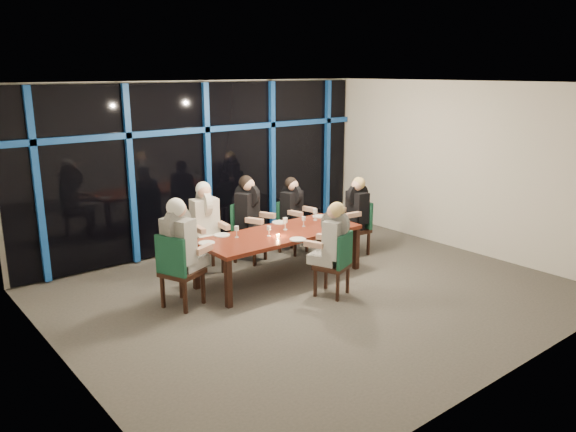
{
  "coord_description": "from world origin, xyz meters",
  "views": [
    {
      "loc": [
        -5.11,
        -5.73,
        3.17
      ],
      "look_at": [
        0.0,
        0.6,
        1.05
      ],
      "focal_mm": 35.0,
      "sensor_mm": 36.0,
      "label": 1
    }
  ],
  "objects": [
    {
      "name": "plate_end_left",
      "position": [
        -1.18,
        1.01,
        0.76
      ],
      "size": [
        0.24,
        0.24,
        0.01
      ],
      "primitive_type": "cylinder",
      "color": "white",
      "rests_on": "dining_table"
    },
    {
      "name": "diner_far_mid",
      "position": [
        0.1,
        1.76,
        0.97
      ],
      "size": [
        0.64,
        0.7,
        0.99
      ],
      "rotation": [
        0.0,
        0.0,
        0.43
      ],
      "color": "black",
      "rests_on": "ground"
    },
    {
      "name": "wine_glass_b",
      "position": [
        0.16,
        0.86,
        0.89
      ],
      "size": [
        0.07,
        0.07,
        0.19
      ],
      "color": "silver",
      "rests_on": "dining_table"
    },
    {
      "name": "tea_light",
      "position": [
        -0.15,
        0.65,
        0.76
      ],
      "size": [
        0.05,
        0.05,
        0.03
      ],
      "primitive_type": "cylinder",
      "color": "#FFAC4C",
      "rests_on": "dining_table"
    },
    {
      "name": "dining_table",
      "position": [
        0.0,
        0.8,
        0.68
      ],
      "size": [
        2.6,
        1.0,
        0.75
      ],
      "color": "maroon",
      "rests_on": "ground"
    },
    {
      "name": "plate_near_mid",
      "position": [
        -0.04,
        0.32,
        0.76
      ],
      "size": [
        0.24,
        0.24,
        0.01
      ],
      "primitive_type": "cylinder",
      "color": "white",
      "rests_on": "dining_table"
    },
    {
      "name": "plate_far_right",
      "position": [
        1.11,
        1.13,
        0.76
      ],
      "size": [
        0.24,
        0.24,
        0.01
      ],
      "primitive_type": "cylinder",
      "color": "white",
      "rests_on": "dining_table"
    },
    {
      "name": "wine_glass_c",
      "position": [
        0.51,
        0.83,
        0.87
      ],
      "size": [
        0.06,
        0.06,
        0.16
      ],
      "color": "silver",
      "rests_on": "dining_table"
    },
    {
      "name": "chair_end_left",
      "position": [
        -1.78,
        0.77,
        0.59
      ],
      "size": [
        0.63,
        0.63,
        1.05
      ],
      "rotation": [
        0.0,
        0.0,
        1.95
      ],
      "color": "black",
      "rests_on": "ground"
    },
    {
      "name": "plate_far_left",
      "position": [
        -0.79,
        1.22,
        0.76
      ],
      "size": [
        0.24,
        0.24,
        0.01
      ],
      "primitive_type": "cylinder",
      "color": "white",
      "rests_on": "dining_table"
    },
    {
      "name": "chair_far_mid",
      "position": [
        0.07,
        1.84,
        0.57
      ],
      "size": [
        0.62,
        0.62,
        1.01
      ],
      "rotation": [
        0.0,
        0.0,
        0.43
      ],
      "color": "black",
      "rests_on": "ground"
    },
    {
      "name": "chair_end_right",
      "position": [
        1.85,
        0.91,
        0.53
      ],
      "size": [
        0.49,
        0.49,
        0.94
      ],
      "rotation": [
        0.0,
        0.0,
        4.59
      ],
      "color": "black",
      "rests_on": "ground"
    },
    {
      "name": "diner_near_mid",
      "position": [
        0.17,
        -0.2,
        0.91
      ],
      "size": [
        0.58,
        0.65,
        0.92
      ],
      "rotation": [
        0.0,
        0.0,
        3.52
      ],
      "color": "black",
      "rests_on": "ground"
    },
    {
      "name": "chair_near_mid",
      "position": [
        0.2,
        -0.28,
        0.53
      ],
      "size": [
        0.57,
        0.57,
        0.95
      ],
      "rotation": [
        0.0,
        0.0,
        3.52
      ],
      "color": "black",
      "rests_on": "ground"
    },
    {
      "name": "diner_far_right",
      "position": [
        0.99,
        1.68,
        0.89
      ],
      "size": [
        0.52,
        0.62,
        0.91
      ],
      "rotation": [
        0.0,
        0.0,
        0.21
      ],
      "color": "black",
      "rests_on": "ground"
    },
    {
      "name": "chair_far_left",
      "position": [
        -0.72,
        1.86,
        0.56
      ],
      "size": [
        0.51,
        0.51,
        1.0
      ],
      "rotation": [
        0.0,
        0.0,
        -0.11
      ],
      "color": "black",
      "rests_on": "ground"
    },
    {
      "name": "plate_end_right",
      "position": [
        1.21,
        0.99,
        0.76
      ],
      "size": [
        0.24,
        0.24,
        0.01
      ],
      "primitive_type": "cylinder",
      "color": "white",
      "rests_on": "dining_table"
    },
    {
      "name": "diner_end_left",
      "position": [
        -1.7,
        0.81,
        1.0
      ],
      "size": [
        0.72,
        0.65,
        1.02
      ],
      "rotation": [
        0.0,
        0.0,
        1.95
      ],
      "color": "black",
      "rests_on": "ground"
    },
    {
      "name": "water_pitcher",
      "position": [
        0.76,
        0.55,
        0.85
      ],
      "size": [
        0.12,
        0.11,
        0.2
      ],
      "rotation": [
        0.0,
        0.0,
        -0.19
      ],
      "color": "silver",
      "rests_on": "dining_table"
    },
    {
      "name": "wine_bottle",
      "position": [
        1.1,
        0.62,
        0.88
      ],
      "size": [
        0.08,
        0.08,
        0.34
      ],
      "rotation": [
        0.0,
        0.0,
        -0.03
      ],
      "color": "black",
      "rests_on": "dining_table"
    },
    {
      "name": "room",
      "position": [
        0.0,
        0.0,
        2.02
      ],
      "size": [
        7.04,
        7.0,
        3.02
      ],
      "color": "#57534D",
      "rests_on": "ground"
    },
    {
      "name": "diner_far_left",
      "position": [
        -0.73,
        1.78,
        0.96
      ],
      "size": [
        0.53,
        0.65,
        0.98
      ],
      "rotation": [
        0.0,
        0.0,
        -0.11
      ],
      "color": "silver",
      "rests_on": "ground"
    },
    {
      "name": "plate_far_mid",
      "position": [
        0.34,
        1.25,
        0.76
      ],
      "size": [
        0.24,
        0.24,
        0.01
      ],
      "primitive_type": "cylinder",
      "color": "white",
      "rests_on": "dining_table"
    },
    {
      "name": "wine_glass_a",
      "position": [
        -0.25,
        0.75,
        0.87
      ],
      "size": [
        0.06,
        0.06,
        0.16
      ],
      "color": "white",
      "rests_on": "dining_table"
    },
    {
      "name": "chair_far_right",
      "position": [
        0.97,
        1.75,
        0.52
      ],
      "size": [
        0.51,
        0.51,
        0.93
      ],
      "rotation": [
        0.0,
        0.0,
        0.21
      ],
      "color": "black",
      "rests_on": "ground"
    },
    {
      "name": "diner_end_right",
      "position": [
        1.77,
        0.92,
        0.9
      ],
      "size": [
        0.61,
        0.5,
        0.92
      ],
      "rotation": [
        0.0,
        0.0,
        4.59
      ],
      "color": "black",
      "rests_on": "ground"
    },
    {
      "name": "wine_glass_d",
      "position": [
        -0.67,
        1.0,
        0.88
      ],
      "size": [
        0.07,
        0.07,
        0.17
      ],
      "color": "silver",
      "rests_on": "dining_table"
    },
    {
      "name": "window_wall",
      "position": [
        0.01,
        2.93,
        1.55
      ],
      "size": [
        6.86,
        0.43,
        2.94
      ],
      "color": "black",
      "rests_on": "ground"
    },
    {
      "name": "wine_glass_e",
      "position": [
        0.9,
        1.0,
        0.89
      ],
      "size": [
        0.07,
        0.07,
        0.19
      ],
      "color": "silver",
      "rests_on": "dining_table"
    }
  ]
}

